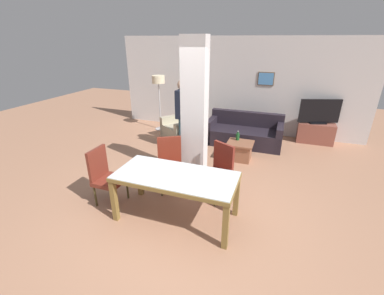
# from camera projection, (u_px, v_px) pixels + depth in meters

# --- Properties ---
(ground_plane) EXTENTS (18.00, 18.00, 0.00)m
(ground_plane) POSITION_uv_depth(u_px,v_px,m) (177.00, 217.00, 4.11)
(ground_plane) COLOR #A9765A
(back_wall) EXTENTS (7.20, 0.09, 2.70)m
(back_wall) POSITION_uv_depth(u_px,v_px,m) (236.00, 86.00, 7.46)
(back_wall) COLOR silver
(back_wall) RESTS_ON ground_plane
(divider_pillar) EXTENTS (0.46, 0.28, 2.70)m
(divider_pillar) POSITION_uv_depth(u_px,v_px,m) (195.00, 113.00, 4.76)
(divider_pillar) COLOR silver
(divider_pillar) RESTS_ON ground_plane
(dining_table) EXTENTS (1.83, 0.86, 0.77)m
(dining_table) POSITION_uv_depth(u_px,v_px,m) (176.00, 184.00, 3.87)
(dining_table) COLOR olive
(dining_table) RESTS_ON ground_plane
(dining_chair_far_left) EXTENTS (0.63, 0.63, 0.98)m
(dining_chair_far_left) POSITION_uv_depth(u_px,v_px,m) (170.00, 162.00, 4.73)
(dining_chair_far_left) COLOR maroon
(dining_chair_far_left) RESTS_ON ground_plane
(dining_chair_far_right) EXTENTS (0.62, 0.62, 0.98)m
(dining_chair_far_right) POSITION_uv_depth(u_px,v_px,m) (218.00, 169.00, 4.48)
(dining_chair_far_right) COLOR maroon
(dining_chair_far_right) RESTS_ON ground_plane
(dining_chair_head_left) EXTENTS (0.46, 0.46, 0.98)m
(dining_chair_head_left) POSITION_uv_depth(u_px,v_px,m) (105.00, 174.00, 4.31)
(dining_chair_head_left) COLOR maroon
(dining_chair_head_left) RESTS_ON ground_plane
(sofa) EXTENTS (1.94, 0.89, 0.81)m
(sofa) POSITION_uv_depth(u_px,v_px,m) (244.00, 134.00, 6.86)
(sofa) COLOR black
(sofa) RESTS_ON ground_plane
(armchair) EXTENTS (1.25, 1.23, 0.75)m
(armchair) POSITION_uv_depth(u_px,v_px,m) (182.00, 129.00, 7.21)
(armchair) COLOR #B0A78C
(armchair) RESTS_ON ground_plane
(coffee_table) EXTENTS (0.59, 0.52, 0.42)m
(coffee_table) POSITION_uv_depth(u_px,v_px,m) (240.00, 151.00, 5.98)
(coffee_table) COLOR brown
(coffee_table) RESTS_ON ground_plane
(bottle) EXTENTS (0.08, 0.08, 0.22)m
(bottle) POSITION_uv_depth(u_px,v_px,m) (238.00, 137.00, 6.01)
(bottle) COLOR #194C23
(bottle) RESTS_ON coffee_table
(tv_stand) EXTENTS (0.92, 0.40, 0.55)m
(tv_stand) POSITION_uv_depth(u_px,v_px,m) (315.00, 133.00, 6.93)
(tv_stand) COLOR brown
(tv_stand) RESTS_ON ground_plane
(tv_screen) EXTENTS (1.01, 0.38, 0.65)m
(tv_screen) POSITION_uv_depth(u_px,v_px,m) (320.00, 112.00, 6.70)
(tv_screen) COLOR black
(tv_screen) RESTS_ON tv_stand
(floor_lamp) EXTENTS (0.37, 0.37, 1.64)m
(floor_lamp) POSITION_uv_depth(u_px,v_px,m) (159.00, 84.00, 7.52)
(floor_lamp) COLOR #B7B7BC
(floor_lamp) RESTS_ON ground_plane
(standing_person) EXTENTS (0.24, 0.39, 1.75)m
(standing_person) POSITION_uv_depth(u_px,v_px,m) (183.00, 111.00, 6.20)
(standing_person) COLOR #2F5161
(standing_person) RESTS_ON ground_plane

